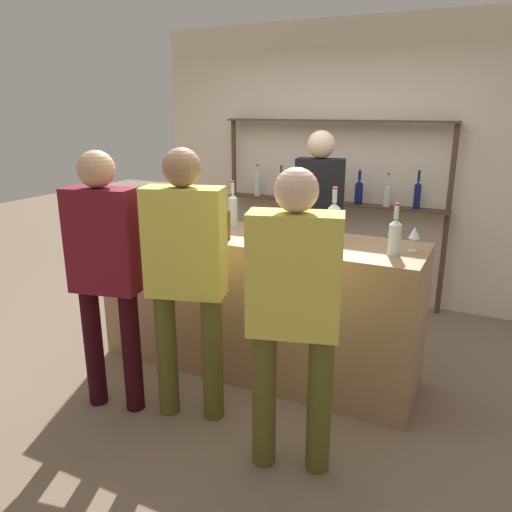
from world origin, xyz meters
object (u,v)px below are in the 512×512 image
at_px(counter_bottle_3, 233,209).
at_px(server_behind_counter, 319,214).
at_px(wine_glass, 414,234).
at_px(customer_left, 105,264).
at_px(counter_bottle_2, 225,222).
at_px(customer_center, 186,268).
at_px(counter_bottle_1, 395,236).
at_px(ice_bucket, 290,229).
at_px(customer_right, 294,304).
at_px(counter_bottle_0, 334,220).

distance_m(counter_bottle_3, server_behind_counter, 0.88).
distance_m(wine_glass, customer_left, 1.98).
bearing_deg(counter_bottle_2, customer_center, -86.30).
bearing_deg(counter_bottle_1, counter_bottle_3, 168.81).
height_order(wine_glass, ice_bucket, ice_bucket).
relative_size(counter_bottle_1, counter_bottle_2, 1.00).
distance_m(counter_bottle_3, customer_center, 0.97).
height_order(customer_right, server_behind_counter, server_behind_counter).
relative_size(customer_left, server_behind_counter, 0.97).
bearing_deg(customer_center, server_behind_counter, -25.33).
height_order(counter_bottle_0, counter_bottle_3, counter_bottle_0).
bearing_deg(customer_center, counter_bottle_3, -5.41).
bearing_deg(customer_right, counter_bottle_2, 32.11).
bearing_deg(counter_bottle_0, counter_bottle_2, -153.99).
bearing_deg(counter_bottle_3, customer_right, -48.84).
distance_m(customer_right, server_behind_counter, 1.92).
relative_size(counter_bottle_1, counter_bottle_3, 0.93).
xyz_separation_m(ice_bucket, customer_center, (-0.43, -0.60, -0.17)).
relative_size(counter_bottle_1, customer_center, 0.19).
relative_size(counter_bottle_2, ice_bucket, 1.41).
bearing_deg(counter_bottle_1, counter_bottle_0, 155.64).
distance_m(ice_bucket, customer_right, 0.86).
xyz_separation_m(counter_bottle_3, wine_glass, (1.39, -0.11, -0.02)).
height_order(customer_left, server_behind_counter, server_behind_counter).
relative_size(counter_bottle_0, counter_bottle_1, 1.12).
bearing_deg(counter_bottle_3, server_behind_counter, 59.25).
bearing_deg(counter_bottle_1, counter_bottle_2, -173.87).
relative_size(counter_bottle_2, customer_right, 0.19).
bearing_deg(server_behind_counter, customer_left, -32.63).
bearing_deg(customer_right, customer_center, 61.51).
xyz_separation_m(counter_bottle_0, server_behind_counter, (-0.38, 0.79, -0.14)).
height_order(counter_bottle_2, wine_glass, counter_bottle_2).
bearing_deg(customer_center, counter_bottle_2, -12.76).
bearing_deg(customer_right, counter_bottle_3, 24.79).
bearing_deg(counter_bottle_2, customer_left, -124.50).
relative_size(wine_glass, server_behind_counter, 0.09).
xyz_separation_m(counter_bottle_0, counter_bottle_1, (0.46, -0.21, -0.02)).
height_order(customer_center, customer_left, customer_center).
xyz_separation_m(counter_bottle_2, wine_glass, (1.24, 0.27, -0.01)).
distance_m(counter_bottle_3, customer_right, 1.48).
relative_size(ice_bucket, customer_left, 0.14).
bearing_deg(wine_glass, customer_right, -113.19).
distance_m(ice_bucket, customer_center, 0.76).
bearing_deg(customer_left, customer_right, -102.78).
distance_m(counter_bottle_1, customer_center, 1.31).
bearing_deg(customer_center, wine_glass, -72.00).
height_order(counter_bottle_3, wine_glass, counter_bottle_3).
bearing_deg(ice_bucket, customer_left, -142.08).
bearing_deg(customer_center, customer_left, 89.08).
height_order(counter_bottle_1, customer_right, customer_right).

